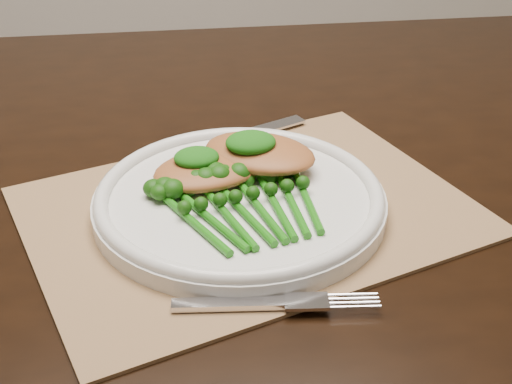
{
  "coord_description": "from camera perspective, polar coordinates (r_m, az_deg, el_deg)",
  "views": [
    {
      "loc": [
        -0.06,
        -0.68,
        1.14
      ],
      "look_at": [
        0.04,
        -0.08,
        0.78
      ],
      "focal_mm": 50.0,
      "sensor_mm": 36.0,
      "label": 1
    }
  ],
  "objects": [
    {
      "name": "dining_table",
      "position": [
        1.08,
        -3.94,
        -14.19
      ],
      "size": [
        1.62,
        0.93,
        0.75
      ],
      "rotation": [
        0.0,
        0.0,
        -0.02
      ],
      "color": "black",
      "rests_on": "ground"
    },
    {
      "name": "placemat",
      "position": [
        0.73,
        -0.58,
        -1.53
      ],
      "size": [
        0.51,
        0.44,
        0.0
      ],
      "primitive_type": "cube",
      "rotation": [
        0.0,
        0.0,
        0.32
      ],
      "color": "#94704B",
      "rests_on": "dining_table"
    },
    {
      "name": "dinner_plate",
      "position": [
        0.72,
        -1.33,
        -0.56
      ],
      "size": [
        0.3,
        0.3,
        0.03
      ],
      "color": "silver",
      "rests_on": "placemat"
    },
    {
      "name": "knife",
      "position": [
        0.84,
        -3.96,
        3.72
      ],
      "size": [
        0.22,
        0.11,
        0.01
      ],
      "rotation": [
        0.0,
        0.0,
        0.42
      ],
      "color": "silver",
      "rests_on": "placemat"
    },
    {
      "name": "fork",
      "position": [
        0.6,
        2.7,
        -8.83
      ],
      "size": [
        0.18,
        0.04,
        0.01
      ],
      "rotation": [
        0.0,
        0.0,
        -0.12
      ],
      "color": "silver",
      "rests_on": "placemat"
    },
    {
      "name": "chicken_fillet_left",
      "position": [
        0.74,
        -3.79,
        1.82
      ],
      "size": [
        0.14,
        0.11,
        0.02
      ],
      "primitive_type": "ellipsoid",
      "rotation": [
        0.0,
        0.0,
        0.3
      ],
      "color": "#AB6331",
      "rests_on": "dinner_plate"
    },
    {
      "name": "chicken_fillet_right",
      "position": [
        0.76,
        0.3,
        3.16
      ],
      "size": [
        0.15,
        0.14,
        0.02
      ],
      "primitive_type": "ellipsoid",
      "rotation": [
        0.0,
        0.0,
        -0.58
      ],
      "color": "#AB6331",
      "rests_on": "dinner_plate"
    },
    {
      "name": "pesto_dollop_left",
      "position": [
        0.74,
        -4.79,
        2.78
      ],
      "size": [
        0.05,
        0.04,
        0.02
      ],
      "primitive_type": "ellipsoid",
      "color": "#0D4A0A",
      "rests_on": "chicken_fillet_left"
    },
    {
      "name": "pesto_dollop_right",
      "position": [
        0.75,
        -0.43,
        3.99
      ],
      "size": [
        0.05,
        0.05,
        0.02
      ],
      "primitive_type": "ellipsoid",
      "color": "#0D4A0A",
      "rests_on": "chicken_fillet_right"
    },
    {
      "name": "broccolini_bundle",
      "position": [
        0.69,
        -0.31,
        -1.5
      ],
      "size": [
        0.17,
        0.18,
        0.04
      ],
      "rotation": [
        0.0,
        0.0,
        0.23
      ],
      "color": "#17690D",
      "rests_on": "dinner_plate"
    }
  ]
}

